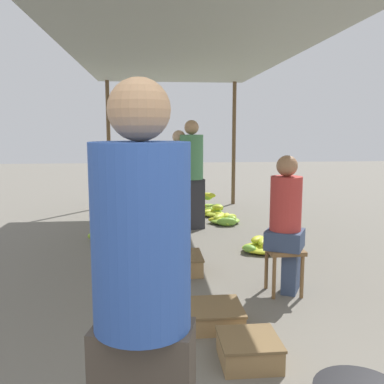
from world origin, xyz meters
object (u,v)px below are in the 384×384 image
Objects in this scene: banana_pile_right_3 at (225,220)px; shopper_walking_far at (192,173)px; banana_pile_left_0 at (106,234)px; crate_near at (249,350)px; vendor_foreground at (142,303)px; vendor_seated at (287,222)px; stool at (284,257)px; crate_far at (178,263)px; banana_pile_right_2 at (214,213)px; crate_mid at (214,315)px; banana_pile_left_1 at (127,211)px; banana_pile_right_1 at (208,205)px; banana_pile_right_0 at (263,246)px; shopper_walking_mid at (179,178)px.

banana_pile_right_3 is 0.34× the size of shopper_walking_far.
banana_pile_left_0 is 3.72m from crate_near.
vendor_seated is at bearing 60.17° from vendor_foreground.
stool is 1.26m from crate_far.
vendor_foreground is 3.00× the size of banana_pile_right_3.
crate_near is at bearing -89.89° from shopper_walking_far.
banana_pile_right_2 is 1.22× the size of crate_near.
banana_pile_right_3 is 1.45× the size of crate_near.
banana_pile_left_0 is at bearing 130.65° from stool.
banana_pile_right_3 is 3.87m from crate_mid.
banana_pile_left_1 is (-1.75, 4.14, -0.30)m from stool.
banana_pile_right_1 is 1.18× the size of crate_far.
banana_pile_left_1 is at bearing 131.09° from shopper_walking_far.
stool reaches higher than banana_pile_right_2.
banana_pile_left_1 is (-1.77, 4.13, -0.65)m from vendor_seated.
vendor_seated reaches higher than crate_mid.
banana_pile_right_0 is 1.85m from shopper_walking_far.
banana_pile_right_0 reaches higher than banana_pile_right_3.
banana_pile_right_0 reaches higher than crate_far.
shopper_walking_far is at bearing -27.39° from shopper_walking_mid.
banana_pile_right_2 is at bearing 84.34° from crate_near.
vendor_foreground is 2.82× the size of banana_pile_left_1.
crate_near is (-0.47, -5.69, -0.01)m from banana_pile_right_1.
banana_pile_left_0 is 2.12m from banana_pile_right_3.
shopper_walking_far is (-0.80, 1.44, 0.83)m from banana_pile_right_0.
crate_near reaches higher than banana_pile_right_3.
shopper_walking_far is at bearing 82.46° from vendor_foreground.
banana_pile_right_2 is 1.36m from shopper_walking_far.
vendor_foreground is at bearing -86.21° from banana_pile_left_1.
vendor_seated is 2.28× the size of banana_pile_right_3.
crate_mid is 0.86× the size of crate_far.
banana_pile_left_1 is at bearing -168.12° from banana_pile_right_1.
vendor_seated is at bearing -66.86° from banana_pile_left_1.
crate_near is at bearing -79.50° from crate_far.
banana_pile_left_0 is (-1.96, 2.25, -0.63)m from vendor_seated.
crate_mid is at bearing -101.24° from banana_pile_right_3.
banana_pile_right_0 is 1.14× the size of crate_far.
crate_far is 0.34× the size of shopper_walking_mid.
shopper_walking_far reaches higher than banana_pile_right_2.
vendor_foreground is 2.81× the size of banana_pile_right_1.
banana_pile_right_0 reaches higher than crate_mid.
vendor_foreground is 2.73m from stool.
banana_pile_right_2 is at bearing 92.18° from vendor_seated.
banana_pile_left_1 is at bearing 150.44° from banana_pile_right_3.
crate_mid reaches higher than banana_pile_left_1.
banana_pile_right_0 is at bearing 73.27° from crate_near.
vendor_seated is 2.14× the size of banana_pile_left_1.
crate_far reaches higher than banana_pile_right_3.
banana_pile_right_3 is at bearing -29.56° from banana_pile_left_1.
banana_pile_right_0 is at bearing -54.83° from banana_pile_left_1.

